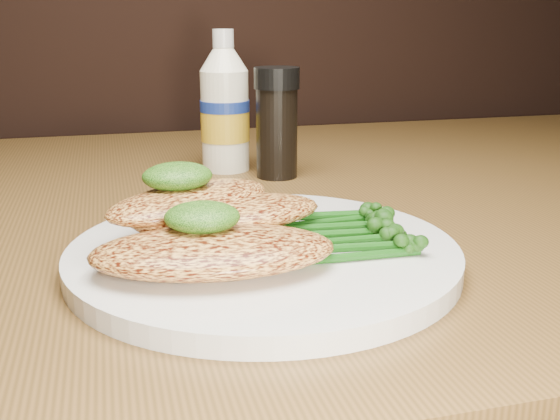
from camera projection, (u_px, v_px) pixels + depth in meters
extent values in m
cylinder|color=white|center=(264.00, 254.00, 0.48)|extent=(0.29, 0.29, 0.01)
ellipsoid|color=#F1A94C|center=(214.00, 251.00, 0.43)|extent=(0.17, 0.10, 0.03)
ellipsoid|color=#F1A94C|center=(228.00, 213.00, 0.48)|extent=(0.15, 0.09, 0.02)
ellipsoid|color=#F1A94C|center=(190.00, 201.00, 0.49)|extent=(0.16, 0.13, 0.02)
ellipsoid|color=black|center=(202.00, 217.00, 0.43)|extent=(0.06, 0.06, 0.02)
ellipsoid|color=black|center=(177.00, 176.00, 0.49)|extent=(0.06, 0.05, 0.02)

